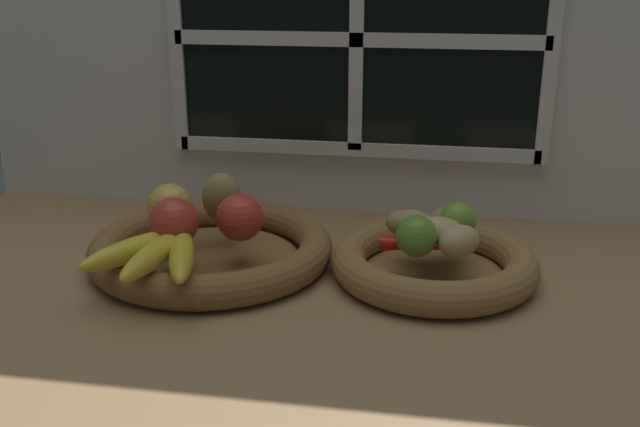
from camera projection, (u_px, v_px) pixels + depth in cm
name	position (u px, v px, depth cm)	size (l,w,h in cm)	color
ground_plane	(331.00, 282.00, 106.41)	(140.00, 90.00, 3.00)	#9E774C
back_wall	(358.00, 57.00, 124.49)	(140.00, 4.60, 55.00)	silver
fruit_bowl_left	(212.00, 249.00, 108.86)	(36.70, 36.70, 4.92)	brown
fruit_bowl_right	(434.00, 263.00, 103.60)	(29.70, 29.70, 4.92)	olive
apple_red_right	(240.00, 218.00, 103.96)	(6.93, 6.93, 6.93)	#B73828
apple_golden_left	(170.00, 206.00, 109.02)	(6.86, 6.86, 6.86)	gold
apple_red_front	(174.00, 222.00, 101.73)	(7.16, 7.16, 7.16)	#B73828
pear_brown	(222.00, 198.00, 111.36)	(5.24, 6.09, 7.86)	olive
banana_bunch_front	(158.00, 252.00, 96.37)	(17.08, 18.78, 3.32)	gold
potato_back	(450.00, 222.00, 105.81)	(6.05, 4.63, 4.47)	#A38451
potato_oblong	(411.00, 224.00, 105.23)	(7.61, 4.68, 4.29)	#A38451
potato_large	(436.00, 232.00, 102.02)	(8.04, 5.47, 4.35)	tan
potato_small	(459.00, 241.00, 98.50)	(6.61, 4.70, 4.45)	tan
lime_near	(416.00, 236.00, 98.56)	(5.77, 5.77, 5.77)	olive
lime_far	(457.00, 220.00, 104.98)	(5.52, 5.52, 5.52)	#6B9E33
chili_pepper	(427.00, 246.00, 99.86)	(2.16, 2.16, 12.78)	red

